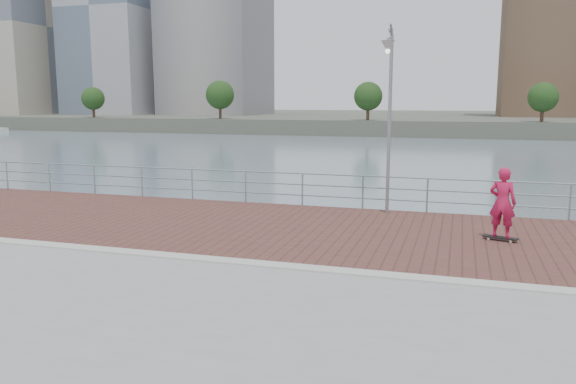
# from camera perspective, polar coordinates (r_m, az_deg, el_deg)

# --- Properties ---
(water) EXTENTS (400.00, 400.00, 0.00)m
(water) POSITION_cam_1_polar(r_m,az_deg,el_deg) (12.95, -2.70, -15.97)
(water) COLOR slate
(water) RESTS_ON ground
(brick_lane) EXTENTS (40.00, 6.80, 0.02)m
(brick_lane) POSITION_cam_1_polar(r_m,az_deg,el_deg) (15.55, 1.73, -3.79)
(brick_lane) COLOR brown
(brick_lane) RESTS_ON seawall
(curb) EXTENTS (40.00, 0.40, 0.06)m
(curb) POSITION_cam_1_polar(r_m,az_deg,el_deg) (12.23, -2.77, -7.34)
(curb) COLOR #B7B5AD
(curb) RESTS_ON seawall
(far_shore) EXTENTS (320.00, 95.00, 2.50)m
(far_shore) POSITION_cam_1_polar(r_m,az_deg,el_deg) (133.64, 15.47, 7.10)
(far_shore) COLOR #4C5142
(far_shore) RESTS_ON ground
(guardrail) EXTENTS (39.06, 0.06, 1.13)m
(guardrail) POSITION_cam_1_polar(r_m,az_deg,el_deg) (18.67, 4.51, 0.52)
(guardrail) COLOR #8C9EA8
(guardrail) RESTS_ON brick_lane
(street_lamp) EXTENTS (0.40, 1.17, 5.50)m
(street_lamp) POSITION_cam_1_polar(r_m,az_deg,el_deg) (17.25, 10.20, 10.41)
(street_lamp) COLOR gray
(street_lamp) RESTS_ON brick_lane
(skateboard) EXTENTS (0.87, 0.44, 0.10)m
(skateboard) POSITION_cam_1_polar(r_m,az_deg,el_deg) (15.22, 20.77, -4.36)
(skateboard) COLOR black
(skateboard) RESTS_ON brick_lane
(skateboarder) EXTENTS (0.74, 0.59, 1.79)m
(skateboarder) POSITION_cam_1_polar(r_m,az_deg,el_deg) (15.04, 20.96, -1.01)
(skateboarder) COLOR #BE1944
(skateboarder) RESTS_ON skateboard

